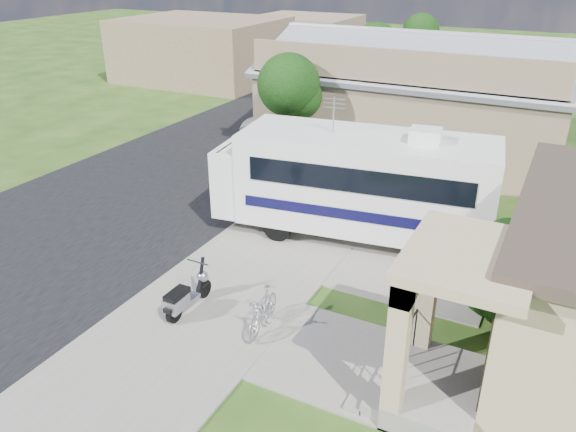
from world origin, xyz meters
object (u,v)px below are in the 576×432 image
at_px(shrub, 506,273).
at_px(scooter, 186,296).
at_px(garden_hose, 406,355).
at_px(bicycle, 263,312).
at_px(pickup_truck, 291,120).
at_px(van, 333,90).
at_px(motorhome, 355,181).

relative_size(shrub, scooter, 1.61).
bearing_deg(garden_hose, bicycle, -170.87).
distance_m(pickup_truck, garden_hose, 16.50).
xyz_separation_m(scooter, van, (-4.99, 20.79, 0.30)).
bearing_deg(pickup_truck, motorhome, 132.45).
bearing_deg(motorhome, van, 107.36).
distance_m(motorhome, pickup_truck, 10.67).
bearing_deg(scooter, motorhome, 70.71).
bearing_deg(bicycle, pickup_truck, 107.65).
bearing_deg(motorhome, pickup_truck, 119.52).
height_order(shrub, garden_hose, shrub).
bearing_deg(bicycle, garden_hose, 2.32).
height_order(bicycle, van, van).
height_order(van, garden_hose, van).
height_order(motorhome, bicycle, motorhome).
height_order(shrub, pickup_truck, shrub).
height_order(motorhome, van, motorhome).
bearing_deg(motorhome, shrub, -38.34).
xyz_separation_m(bicycle, pickup_truck, (-6.34, 13.94, 0.25)).
distance_m(scooter, pickup_truck, 14.87).
bearing_deg(motorhome, scooter, -117.36).
xyz_separation_m(motorhome, scooter, (-2.05, -5.75, -1.30)).
relative_size(scooter, pickup_truck, 0.32).
distance_m(pickup_truck, van, 6.61).
height_order(motorhome, shrub, motorhome).
relative_size(motorhome, garden_hose, 23.18).
height_order(scooter, pickup_truck, pickup_truck).
distance_m(shrub, pickup_truck, 15.82).
xyz_separation_m(pickup_truck, garden_hose, (9.58, -13.42, -0.66)).
bearing_deg(van, pickup_truck, -87.89).
bearing_deg(pickup_truck, garden_hose, 130.74).
height_order(shrub, scooter, shrub).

